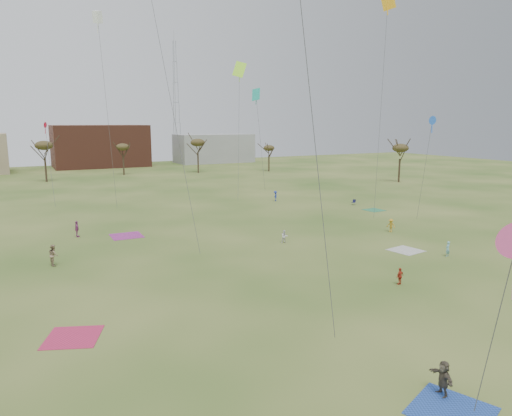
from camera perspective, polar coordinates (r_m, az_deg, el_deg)
name	(u,v)px	position (r m, az deg, el deg)	size (l,w,h in m)	color
ground	(338,316)	(33.11, 9.91, -12.78)	(260.00, 260.00, 0.00)	#2C4F18
spectator_fore_a	(400,276)	(40.03, 17.01, -7.90)	(0.82, 0.34, 1.39)	#B5311F
spectator_fore_b	(53,255)	(46.93, -23.29, -5.25)	(0.95, 0.74, 1.95)	#957B5E
spectator_fore_c	(443,378)	(25.55, 21.68, -18.58)	(1.62, 0.52, 1.75)	brown
flyer_mid_b	(391,225)	(58.35, 16.00, -2.04)	(1.03, 0.59, 1.59)	gold
flyer_mid_c	(448,249)	(49.72, 22.17, -4.60)	(0.55, 0.36, 1.50)	#78B9C8
spectator_mid_d	(77,229)	(57.38, -20.84, -2.39)	(1.09, 0.45, 1.86)	#A14384
spectator_mid_e	(284,237)	(51.18, 3.46, -3.47)	(0.69, 0.53, 1.41)	silver
flyer_far_c	(275,196)	(78.06, 2.35, 1.46)	(1.10, 0.63, 1.70)	#22379E
blanket_red	(73,337)	(31.80, -21.26, -14.37)	(3.13, 3.13, 0.03)	#C32752
blanket_blue	(452,411)	(24.94, 22.59, -21.72)	(3.33, 3.33, 0.03)	#2549A0
blanket_cream	(406,251)	(50.63, 17.66, -4.92)	(2.89, 2.89, 0.03)	beige
blanket_plum	(127,236)	(56.34, -15.38, -3.27)	(3.45, 3.45, 0.03)	#9C3085
blanket_olive	(374,210)	(72.20, 14.08, -0.25)	(2.64, 2.64, 0.03)	#2F8253
camp_chair_right	(354,203)	(75.97, 11.72, 0.56)	(0.70, 0.68, 0.87)	#16163D
kites_aloft	(171,30)	(52.61, -10.24, 20.41)	(57.54, 67.38, 27.09)	red
tree_line	(95,150)	(104.50, -18.89, 6.62)	(117.44, 49.32, 8.91)	#3A2B1E
building_brick	(100,146)	(146.10, -18.33, 7.14)	(26.00, 16.00, 12.00)	brown
building_grey	(214,148)	(153.91, -5.12, 7.20)	(24.00, 12.00, 9.00)	gray
radio_tower	(176,102)	(156.90, -9.68, 12.53)	(1.51, 1.72, 41.00)	#9EA3A8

